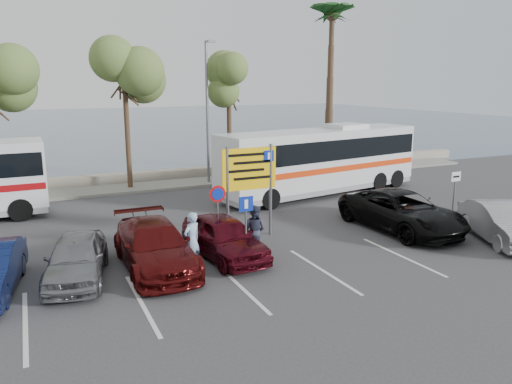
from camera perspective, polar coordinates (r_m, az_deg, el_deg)
name	(u,v)px	position (r m, az deg, el deg)	size (l,w,h in m)	color
ground	(262,268)	(16.36, 0.64, -8.72)	(120.00, 120.00, 0.00)	#363638
kerb_strip	(157,186)	(29.12, -11.26, 0.68)	(44.00, 2.40, 0.15)	gray
seawall	(149,176)	(30.99, -12.15, 1.78)	(48.00, 0.80, 0.60)	gray
sea	(77,125)	(74.29, -19.79, 7.21)	(140.00, 140.00, 0.00)	#43556B
tree_mid	(124,67)	(28.23, -14.88, 13.59)	(3.20, 3.20, 8.00)	#382619
tree_right	(229,77)	(29.89, -3.14, 12.96)	(3.20, 3.20, 7.40)	#382619
palm_tree	(332,17)	(33.35, 8.69, 19.17)	(4.80, 4.80, 11.20)	#382619
street_lamp_right	(208,105)	(28.94, -5.55, 9.83)	(0.45, 1.15, 8.01)	slate
direction_sign	(249,176)	(18.90, -0.75, 1.85)	(2.20, 0.12, 3.60)	slate
sign_no_stop	(218,207)	(17.75, -4.41, -1.70)	(0.60, 0.08, 2.35)	slate
sign_parking	(246,219)	(16.50, -1.16, -3.16)	(0.50, 0.07, 2.25)	slate
sign_taxi	(455,190)	(22.81, 21.75, 0.23)	(0.50, 0.07, 2.20)	slate
lane_markings	(241,285)	(15.08, -1.68, -10.61)	(12.02, 4.20, 0.01)	silver
coach_bus_right	(320,163)	(26.74, 7.38, 3.34)	(12.09, 4.49, 3.69)	silver
car_silver_a	(76,258)	(16.17, -19.84, -7.11)	(1.66, 4.11, 1.40)	slate
car_maroon	(155,246)	(16.49, -11.49, -6.06)	(2.08, 5.12, 1.49)	#4C0C0C
car_red	(224,237)	(17.16, -3.65, -5.16)	(1.71, 4.25, 1.45)	#490A14
suv_black	(402,211)	(21.05, 16.31, -2.12)	(2.62, 5.69, 1.58)	black
car_silver_b	(501,223)	(20.94, 26.22, -3.18)	(1.54, 4.42, 1.46)	#9C9CA1
pedestrian_near	(192,240)	(16.29, -7.34, -5.47)	(0.67, 0.44, 1.85)	#8EA9CF
pedestrian_far	(254,230)	(17.35, -0.20, -4.36)	(0.86, 0.67, 1.78)	#313549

